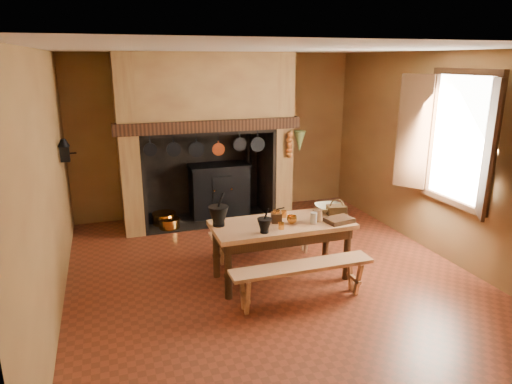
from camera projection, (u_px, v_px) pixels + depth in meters
floor at (269, 273)px, 5.95m from camera, size 5.50×5.50×0.00m
ceiling at (271, 49)px, 5.17m from camera, size 5.50×5.50×0.00m
back_wall at (216, 135)px, 8.06m from camera, size 5.00×0.02×2.80m
wall_left at (48, 187)px, 4.80m from camera, size 0.02×5.50×2.80m
wall_right at (439, 156)px, 6.32m from camera, size 0.02×5.50×2.80m
wall_front at (412, 259)px, 3.06m from camera, size 5.00×0.02×2.80m
chimney_breast at (204, 115)px, 7.46m from camera, size 2.95×0.96×2.80m
iron_range at (219, 189)px, 8.03m from camera, size 1.12×0.55×1.60m
hearth_pans at (165, 220)px, 7.63m from camera, size 0.51×0.62×0.20m
hanging_pans at (210, 148)px, 7.12m from camera, size 1.92×0.29×0.27m
onion_string at (289, 145)px, 7.51m from camera, size 0.12×0.10×0.46m
herb_bunch at (300, 141)px, 7.56m from camera, size 0.20×0.20×0.35m
window at (453, 140)px, 5.83m from camera, size 0.39×1.75×1.76m
wall_coffee_mill at (64, 149)px, 6.20m from camera, size 0.23×0.16×0.31m
work_table at (282, 231)px, 5.66m from camera, size 1.73×0.77×0.75m
bench_front at (302, 274)px, 5.16m from camera, size 1.67×0.29×0.47m
bench_back at (264, 236)px, 6.34m from camera, size 1.52×0.27×0.43m
mortar_large at (219, 215)px, 5.48m from camera, size 0.24×0.24×0.42m
mortar_small at (264, 225)px, 5.27m from camera, size 0.17×0.17×0.29m
coffee_grinder at (276, 217)px, 5.61m from camera, size 0.18×0.14×0.19m
brass_mug_a at (281, 226)px, 5.40m from camera, size 0.09×0.09×0.08m
brass_mug_b at (284, 214)px, 5.81m from camera, size 0.08×0.08×0.08m
mixing_bowl at (329, 208)px, 6.03m from camera, size 0.39×0.39×0.09m
stoneware_crock at (317, 215)px, 5.66m from camera, size 0.12×0.12×0.15m
glass_jar at (314, 218)px, 5.56m from camera, size 0.11×0.11×0.14m
wicker_basket at (337, 210)px, 5.87m from camera, size 0.26×0.21×0.22m
wooden_tray at (339, 220)px, 5.63m from camera, size 0.36×0.28×0.06m
brass_cup at (292, 220)px, 5.58m from camera, size 0.13×0.13×0.10m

